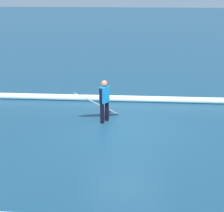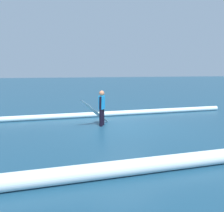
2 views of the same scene
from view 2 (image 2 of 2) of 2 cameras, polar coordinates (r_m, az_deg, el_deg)
The scene contains 5 objects.
ground_plane at distance 11.23m, azimuth 2.47°, elevation -4.53°, with size 141.58×141.58×0.00m, color navy.
surfer at distance 11.35m, azimuth -2.20°, elevation -0.04°, with size 0.34×0.50×1.52m.
surfboard at distance 11.48m, azimuth -3.74°, elevation -1.20°, with size 1.64×1.38×1.24m.
wave_crest_foreground at distance 13.63m, azimuth -3.12°, elevation -1.79°, with size 0.25×0.25×14.64m, color white.
wave_crest_midground at distance 6.92m, azimuth 16.00°, elevation -11.16°, with size 0.37×0.37×16.73m, color white.
Camera 2 is at (3.59, 10.36, 2.40)m, focal length 42.57 mm.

